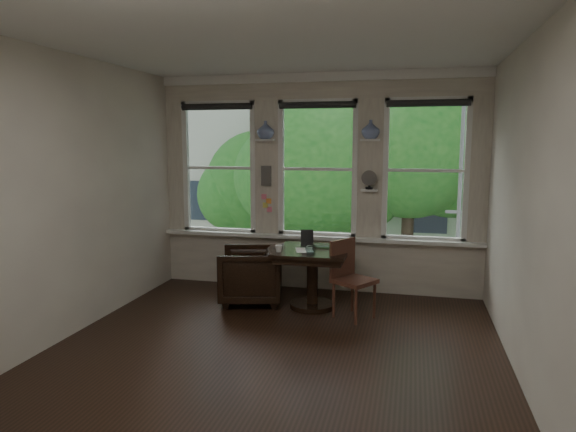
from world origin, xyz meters
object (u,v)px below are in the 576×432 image
(laptop, at_px, (319,247))
(mug, at_px, (279,249))
(side_chair_right, at_px, (354,280))
(table, at_px, (312,279))
(armchair_left, at_px, (250,275))

(laptop, height_order, mug, mug)
(side_chair_right, height_order, laptop, side_chair_right)
(table, bearing_deg, armchair_left, 178.32)
(table, height_order, mug, mug)
(table, relative_size, armchair_left, 1.13)
(side_chair_right, relative_size, mug, 9.91)
(armchair_left, bearing_deg, mug, 45.52)
(table, xyz_separation_m, side_chair_right, (0.55, -0.26, 0.09))
(armchair_left, height_order, mug, mug)
(side_chair_right, relative_size, laptop, 2.84)
(table, distance_m, mug, 0.61)
(side_chair_right, bearing_deg, table, 98.32)
(mug, bearing_deg, laptop, 37.83)
(table, relative_size, side_chair_right, 0.98)
(side_chair_right, xyz_separation_m, laptop, (-0.49, 0.34, 0.30))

